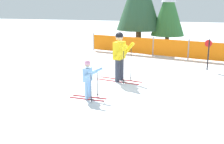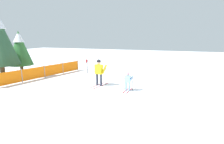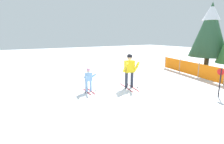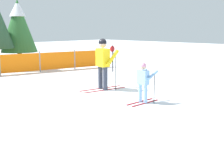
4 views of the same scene
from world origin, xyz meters
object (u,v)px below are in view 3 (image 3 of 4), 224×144
skier_adult (130,68)px  safety_fence (199,70)px  conifer_near (210,29)px  skier_child (89,78)px  trail_marker (220,79)px

skier_adult → safety_fence: size_ratio=0.25×
skier_adult → conifer_near: 7.90m
skier_child → conifer_near: size_ratio=0.23×
safety_fence → skier_adult: bearing=-97.1°
skier_adult → safety_fence: (0.60, 4.79, -0.52)m
skier_adult → safety_fence: bearing=95.2°
skier_child → trail_marker: trail_marker is taller
safety_fence → trail_marker: 3.39m
skier_adult → skier_child: bearing=-90.0°
skier_adult → conifer_near: (-0.61, 7.61, 2.02)m
skier_child → trail_marker: size_ratio=0.90×
skier_adult → conifer_near: size_ratio=0.35×
skier_adult → skier_child: size_ratio=1.52×
safety_fence → conifer_near: 3.98m
skier_child → safety_fence: 6.86m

